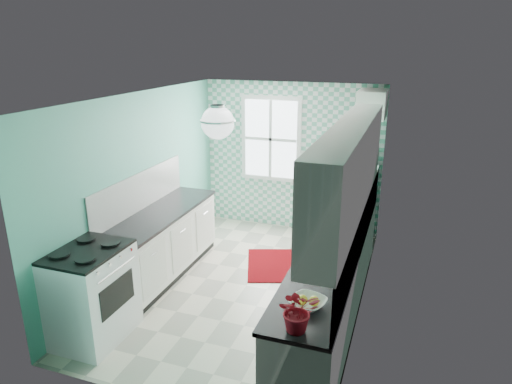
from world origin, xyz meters
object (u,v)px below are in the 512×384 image
(ceiling_light, at_px, (218,122))
(microwave, at_px, (356,146))
(sink, at_px, (346,221))
(stove, at_px, (91,293))
(fruit_bowl, at_px, (308,303))
(potted_plant, at_px, (298,311))
(fridge, at_px, (352,201))

(ceiling_light, distance_m, microwave, 2.90)
(ceiling_light, xyz_separation_m, sink, (1.20, 1.21, -1.39))
(stove, bearing_deg, microwave, 56.76)
(fruit_bowl, height_order, potted_plant, potted_plant)
(microwave, bearing_deg, fridge, 54.21)
(sink, distance_m, potted_plant, 2.47)
(microwave, bearing_deg, sink, 93.50)
(fridge, xyz_separation_m, microwave, (0.00, 0.00, 0.87))
(ceiling_light, xyz_separation_m, potted_plant, (1.20, -1.25, -1.20))
(ceiling_light, bearing_deg, sink, 45.22)
(potted_plant, xyz_separation_m, microwave, (-0.09, 3.83, 0.50))
(fridge, relative_size, potted_plant, 4.13)
(fruit_bowl, bearing_deg, fridge, 91.49)
(sink, bearing_deg, fridge, 97.04)
(fridge, bearing_deg, microwave, 54.77)
(fridge, distance_m, sink, 1.38)
(fridge, distance_m, fruit_bowl, 3.48)
(potted_plant, bearing_deg, fridge, 91.35)
(sink, height_order, potted_plant, sink)
(ceiling_light, distance_m, potted_plant, 2.11)
(fridge, relative_size, fruit_bowl, 4.93)
(fruit_bowl, bearing_deg, potted_plant, -90.00)
(fruit_bowl, bearing_deg, sink, 89.91)
(stove, distance_m, potted_plant, 2.52)
(stove, height_order, sink, sink)
(potted_plant, bearing_deg, stove, 168.66)
(ceiling_light, xyz_separation_m, fridge, (1.11, 2.58, -1.58))
(sink, height_order, fruit_bowl, sink)
(ceiling_light, height_order, sink, ceiling_light)
(sink, distance_m, microwave, 1.53)
(fridge, relative_size, stove, 1.44)
(fridge, height_order, fruit_bowl, fridge)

